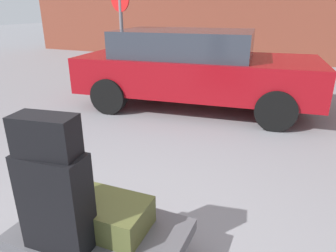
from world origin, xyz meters
TOP-DOWN VIEW (x-y plane):
  - luggage_cart at (0.00, 0.00)m, footprint 1.19×0.74m
  - suitcase_black_rear_right at (-0.14, -0.23)m, footprint 0.45×0.24m
  - suitcase_olive_front_left at (0.01, 0.04)m, footprint 0.63×0.40m
  - duffel_bag_black_topmost_pile at (-0.14, -0.23)m, footprint 0.39×0.24m
  - parked_car at (-0.69, 4.02)m, footprint 4.48×2.31m
  - no_parking_sign at (-2.18, 3.95)m, footprint 0.48×0.16m

SIDE VIEW (x-z plane):
  - luggage_cart at x=0.00m, z-range 0.10..0.44m
  - suitcase_olive_front_left at x=0.01m, z-range 0.34..0.55m
  - suitcase_black_rear_right at x=-0.14m, z-range 0.34..0.99m
  - parked_car at x=-0.69m, z-range 0.05..1.47m
  - duffel_bag_black_topmost_pile at x=-0.14m, z-range 0.99..1.24m
  - no_parking_sign at x=-2.18m, z-range 0.27..2.49m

